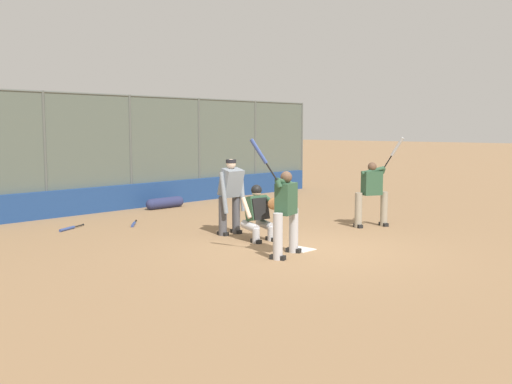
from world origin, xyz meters
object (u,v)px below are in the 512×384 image
Objects in this scene: batter_at_plate at (286,210)px; spare_bat_third_base_side at (134,224)px; spare_bat_by_padding at (69,228)px; fielding_glove_on_dirt at (285,206)px; equipment_bag_dugout_side at (165,203)px; catcher_behind_plate at (259,212)px; batter_on_deck at (372,192)px; umpire_home at (231,194)px.

spare_bat_third_base_side is (-0.15, -4.86, -0.81)m from batter_at_plate.
fielding_glove_on_dirt reaches higher than spare_bat_by_padding.
equipment_bag_dugout_side reaches higher than fielding_glove_on_dirt.
fielding_glove_on_dirt is at bearing -137.22° from catcher_behind_plate.
spare_bat_by_padding is 1.26× the size of spare_bat_third_base_side.
batter_on_deck is at bearing 82.61° from spare_bat_third_base_side.
batter_at_plate is 1.85× the size of catcher_behind_plate.
batter_on_deck reaches higher than catcher_behind_plate.
spare_bat_by_padding is at bearing -70.28° from spare_bat_third_base_side.
batter_at_plate is at bearing 69.11° from equipment_bag_dugout_side.
spare_bat_third_base_side is 0.52× the size of equipment_bag_dugout_side.
spare_bat_third_base_side is at bearing -107.50° from batter_at_plate.
batter_at_plate is 7.77× the size of fielding_glove_on_dirt.
batter_on_deck is 2.50× the size of spare_bat_by_padding.
batter_on_deck is 1.62× the size of equipment_bag_dugout_side.
equipment_bag_dugout_side is at bearing 169.26° from spare_bat_third_base_side.
equipment_bag_dugout_side is at bearing 173.92° from spare_bat_by_padding.
catcher_behind_plate is at bearing 90.91° from spare_bat_by_padding.
catcher_behind_plate reaches higher than fielding_glove_on_dirt.
batter_at_plate is at bearing 73.02° from umpire_home.
umpire_home is 1.27× the size of equipment_bag_dugout_side.
batter_on_deck is 3.14× the size of spare_bat_third_base_side.
equipment_bag_dugout_side is (-2.56, -6.71, -0.69)m from batter_at_plate.
batter_at_plate is 6.50m from fielding_glove_on_dirt.
equipment_bag_dugout_side is (-3.80, -1.30, 0.12)m from spare_bat_by_padding.
spare_bat_by_padding is (1.98, -4.07, -0.57)m from catcher_behind_plate.
batter_at_plate reaches higher than fielding_glove_on_dirt.
batter_at_plate is 2.43m from umpire_home.
equipment_bag_dugout_side is (1.27, -6.12, -0.67)m from batter_on_deck.
equipment_bag_dugout_side is (-1.70, -4.44, -0.73)m from umpire_home.
catcher_behind_plate is 4.56m from spare_bat_by_padding.
spare_bat_by_padding is 6.27m from fielding_glove_on_dirt.
batter_at_plate is at bearing 77.87° from spare_bat_by_padding.
catcher_behind_plate is at bearing 86.66° from umpire_home.
catcher_behind_plate reaches higher than equipment_bag_dugout_side.
batter_at_plate is 3.19× the size of spare_bat_third_base_side.
spare_bat_by_padding and spare_bat_third_base_side have the same top height.
equipment_bag_dugout_side is at bearing 129.65° from batter_on_deck.
spare_bat_by_padding is 3.06× the size of fielding_glove_on_dirt.
batter_at_plate is at bearing 40.00° from spare_bat_third_base_side.
catcher_behind_plate is at bearing -134.75° from batter_at_plate.
spare_bat_third_base_side is 3.05m from equipment_bag_dugout_side.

